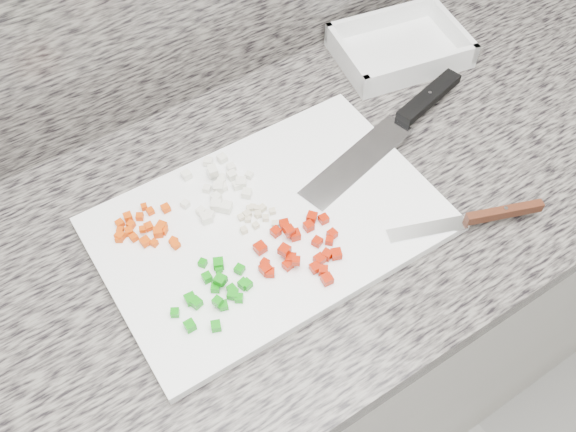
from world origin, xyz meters
name	(u,v)px	position (x,y,z in m)	size (l,w,h in m)	color
cabinet	(270,349)	(0.00, 1.44, 0.43)	(3.92, 0.62, 0.86)	silver
countertop	(263,225)	(0.00, 1.44, 0.88)	(3.96, 0.64, 0.04)	#6A655D
cutting_board	(270,224)	(0.00, 1.42, 0.91)	(0.50, 0.33, 0.02)	white
carrot_pile	(145,228)	(-0.16, 1.50, 0.92)	(0.09, 0.10, 0.02)	#CF4004
onion_pile	(219,188)	(-0.04, 1.51, 0.92)	(0.12, 0.12, 0.02)	silver
green_pepper_pile	(216,291)	(-0.13, 1.35, 0.92)	(0.12, 0.11, 0.02)	#0C830B
red_pepper_pile	(301,248)	(0.01, 1.35, 0.92)	(0.13, 0.13, 0.02)	#9E1602
garlic_pile	(256,216)	(-0.01, 1.43, 0.92)	(0.06, 0.06, 0.01)	beige
chef_knife	(406,118)	(0.30, 1.47, 0.92)	(0.38, 0.13, 0.02)	silver
paring_knife	(485,216)	(0.27, 1.25, 0.92)	(0.23, 0.10, 0.02)	silver
tray	(399,49)	(0.41, 1.62, 0.92)	(0.26, 0.21, 0.05)	white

